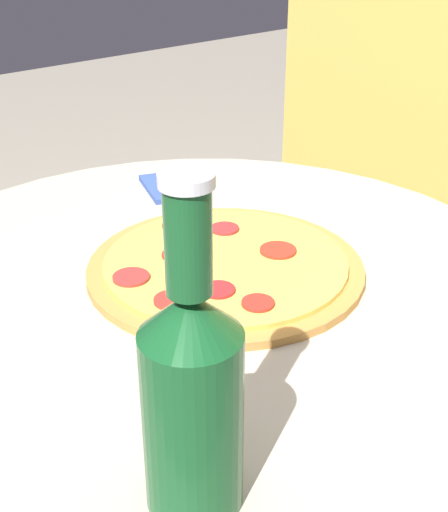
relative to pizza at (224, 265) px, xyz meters
name	(u,v)px	position (x,y,z in m)	size (l,w,h in m)	color
table	(203,397)	(0.00, -0.04, -0.18)	(0.82, 0.82, 0.73)	#B2A893
pizza	(224,265)	(0.00, 0.00, 0.00)	(0.32, 0.32, 0.02)	#B77F3D
beer_bottle	(192,392)	(0.26, -0.24, 0.09)	(0.07, 0.07, 0.26)	#144C23
napkin	(167,187)	(-0.25, 0.09, 0.00)	(0.12, 0.09, 0.01)	#334C99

